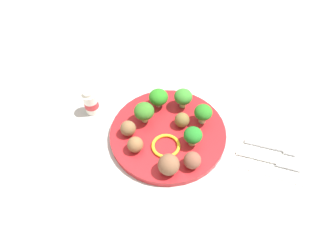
{
  "coord_description": "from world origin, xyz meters",
  "views": [
    {
      "loc": [
        0.14,
        -0.41,
        0.58
      ],
      "look_at": [
        0.0,
        0.0,
        0.04
      ],
      "focal_mm": 31.83,
      "sensor_mm": 36.0,
      "label": 1
    }
  ],
  "objects_px": {
    "broccoli_floret_mid_left": "(158,97)",
    "meatball_front_right": "(182,120)",
    "broccoli_floret_near_rim": "(193,135)",
    "broccoli_floret_back_left": "(203,113)",
    "yogurt_bottle": "(91,102)",
    "meatball_center": "(135,145)",
    "napkin": "(269,153)",
    "plate": "(168,133)",
    "meatball_front_left": "(192,160)",
    "broccoli_floret_front_right": "(144,111)",
    "fork": "(274,147)",
    "pepper_ring_front_left": "(166,146)",
    "broccoli_floret_back_right": "(183,97)",
    "meatball_mid_left": "(128,128)",
    "meatball_back_right": "(169,165)",
    "knife": "(272,159)"
  },
  "relations": [
    {
      "from": "broccoli_floret_back_right",
      "to": "napkin",
      "type": "xyz_separation_m",
      "value": [
        0.23,
        -0.07,
        -0.05
      ]
    },
    {
      "from": "plate",
      "to": "meatball_mid_left",
      "type": "xyz_separation_m",
      "value": [
        -0.09,
        -0.03,
        0.03
      ]
    },
    {
      "from": "broccoli_floret_mid_left",
      "to": "napkin",
      "type": "bearing_deg",
      "value": -9.78
    },
    {
      "from": "broccoli_floret_back_left",
      "to": "broccoli_floret_front_right",
      "type": "height_order",
      "value": "broccoli_floret_front_right"
    },
    {
      "from": "broccoli_floret_near_rim",
      "to": "broccoli_floret_front_right",
      "type": "relative_size",
      "value": 0.88
    },
    {
      "from": "broccoli_floret_near_rim",
      "to": "fork",
      "type": "bearing_deg",
      "value": 16.76
    },
    {
      "from": "broccoli_floret_near_rim",
      "to": "broccoli_floret_front_right",
      "type": "height_order",
      "value": "broccoli_floret_front_right"
    },
    {
      "from": "broccoli_floret_near_rim",
      "to": "meatball_mid_left",
      "type": "bearing_deg",
      "value": -172.66
    },
    {
      "from": "meatball_mid_left",
      "to": "fork",
      "type": "bearing_deg",
      "value": 12.59
    },
    {
      "from": "broccoli_floret_near_rim",
      "to": "broccoli_floret_mid_left",
      "type": "height_order",
      "value": "broccoli_floret_mid_left"
    },
    {
      "from": "broccoli_floret_near_rim",
      "to": "broccoli_floret_mid_left",
      "type": "distance_m",
      "value": 0.14
    },
    {
      "from": "broccoli_floret_front_right",
      "to": "meatball_back_right",
      "type": "height_order",
      "value": "broccoli_floret_front_right"
    },
    {
      "from": "broccoli_floret_back_right",
      "to": "broccoli_floret_mid_left",
      "type": "bearing_deg",
      "value": -163.27
    },
    {
      "from": "meatball_front_left",
      "to": "fork",
      "type": "bearing_deg",
      "value": 33.71
    },
    {
      "from": "broccoli_floret_front_right",
      "to": "meatball_front_left",
      "type": "distance_m",
      "value": 0.17
    },
    {
      "from": "knife",
      "to": "broccoli_floret_mid_left",
      "type": "bearing_deg",
      "value": 167.12
    },
    {
      "from": "plate",
      "to": "meatball_front_left",
      "type": "xyz_separation_m",
      "value": [
        0.08,
        -0.07,
        0.03
      ]
    },
    {
      "from": "broccoli_floret_back_left",
      "to": "broccoli_floret_front_right",
      "type": "distance_m",
      "value": 0.14
    },
    {
      "from": "plate",
      "to": "meatball_front_right",
      "type": "relative_size",
      "value": 7.77
    },
    {
      "from": "broccoli_floret_mid_left",
      "to": "pepper_ring_front_left",
      "type": "bearing_deg",
      "value": -63.33
    },
    {
      "from": "meatball_front_right",
      "to": "fork",
      "type": "bearing_deg",
      "value": 2.65
    },
    {
      "from": "broccoli_floret_back_left",
      "to": "broccoli_floret_mid_left",
      "type": "distance_m",
      "value": 0.12
    },
    {
      "from": "meatball_front_left",
      "to": "broccoli_floret_front_right",
      "type": "bearing_deg",
      "value": 148.99
    },
    {
      "from": "broccoli_floret_back_right",
      "to": "broccoli_floret_front_right",
      "type": "height_order",
      "value": "broccoli_floret_front_right"
    },
    {
      "from": "plate",
      "to": "meatball_front_left",
      "type": "relative_size",
      "value": 7.24
    },
    {
      "from": "broccoli_floret_mid_left",
      "to": "meatball_center",
      "type": "bearing_deg",
      "value": -91.91
    },
    {
      "from": "meatball_center",
      "to": "knife",
      "type": "distance_m",
      "value": 0.31
    },
    {
      "from": "yogurt_bottle",
      "to": "meatball_mid_left",
      "type": "bearing_deg",
      "value": -21.79
    },
    {
      "from": "knife",
      "to": "yogurt_bottle",
      "type": "bearing_deg",
      "value": 178.71
    },
    {
      "from": "meatball_front_right",
      "to": "broccoli_floret_near_rim",
      "type": "bearing_deg",
      "value": -49.28
    },
    {
      "from": "meatball_center",
      "to": "fork",
      "type": "height_order",
      "value": "meatball_center"
    },
    {
      "from": "meatball_back_right",
      "to": "plate",
      "type": "bearing_deg",
      "value": 109.07
    },
    {
      "from": "broccoli_floret_back_right",
      "to": "fork",
      "type": "height_order",
      "value": "broccoli_floret_back_right"
    },
    {
      "from": "broccoli_floret_mid_left",
      "to": "meatball_front_right",
      "type": "xyz_separation_m",
      "value": [
        0.07,
        -0.04,
        -0.01
      ]
    },
    {
      "from": "broccoli_floret_front_right",
      "to": "broccoli_floret_back_left",
      "type": "bearing_deg",
      "value": 17.32
    },
    {
      "from": "meatball_front_right",
      "to": "meatball_center",
      "type": "bearing_deg",
      "value": -127.83
    },
    {
      "from": "plate",
      "to": "pepper_ring_front_left",
      "type": "xyz_separation_m",
      "value": [
        0.01,
        -0.04,
        0.01
      ]
    },
    {
      "from": "broccoli_floret_back_left",
      "to": "yogurt_bottle",
      "type": "xyz_separation_m",
      "value": [
        -0.28,
        -0.04,
        -0.02
      ]
    },
    {
      "from": "meatball_mid_left",
      "to": "pepper_ring_front_left",
      "type": "relative_size",
      "value": 0.55
    },
    {
      "from": "plate",
      "to": "yogurt_bottle",
      "type": "xyz_separation_m",
      "value": [
        -0.21,
        0.01,
        0.02
      ]
    },
    {
      "from": "plate",
      "to": "meatball_center",
      "type": "xyz_separation_m",
      "value": [
        -0.05,
        -0.07,
        0.03
      ]
    },
    {
      "from": "broccoli_floret_mid_left",
      "to": "meatball_front_right",
      "type": "distance_m",
      "value": 0.09
    },
    {
      "from": "meatball_front_left",
      "to": "meatball_front_right",
      "type": "height_order",
      "value": "meatball_front_left"
    },
    {
      "from": "meatball_back_right",
      "to": "broccoli_floret_back_right",
      "type": "bearing_deg",
      "value": 97.42
    },
    {
      "from": "broccoli_floret_near_rim",
      "to": "broccoli_floret_mid_left",
      "type": "bearing_deg",
      "value": 142.44
    },
    {
      "from": "meatball_center",
      "to": "meatball_mid_left",
      "type": "xyz_separation_m",
      "value": [
        -0.03,
        0.04,
        0.0
      ]
    },
    {
      "from": "meatball_mid_left",
      "to": "yogurt_bottle",
      "type": "height_order",
      "value": "yogurt_bottle"
    },
    {
      "from": "plate",
      "to": "broccoli_floret_mid_left",
      "type": "distance_m",
      "value": 0.1
    },
    {
      "from": "broccoli_floret_back_right",
      "to": "broccoli_floret_mid_left",
      "type": "distance_m",
      "value": 0.06
    },
    {
      "from": "broccoli_floret_near_rim",
      "to": "pepper_ring_front_left",
      "type": "distance_m",
      "value": 0.07
    }
  ]
}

